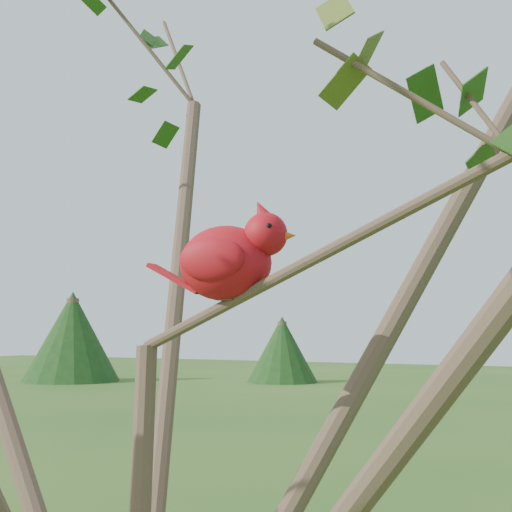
{
  "coord_description": "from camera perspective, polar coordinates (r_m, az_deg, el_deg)",
  "views": [
    {
      "loc": [
        0.73,
        -0.96,
        1.98
      ],
      "look_at": [
        0.16,
        0.1,
        2.09
      ],
      "focal_mm": 55.0,
      "sensor_mm": 36.0,
      "label": 1
    }
  ],
  "objects": [
    {
      "name": "crabapple_tree",
      "position": [
        1.18,
        -8.47,
        1.66
      ],
      "size": [
        2.35,
        2.05,
        2.95
      ],
      "color": "#453225",
      "rests_on": "ground"
    },
    {
      "name": "cardinal",
      "position": [
        1.22,
        -1.87,
        -0.23
      ],
      "size": [
        0.24,
        0.14,
        0.17
      ],
      "rotation": [
        0.0,
        0.0,
        0.18
      ],
      "color": "red",
      "rests_on": "ground"
    }
  ]
}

